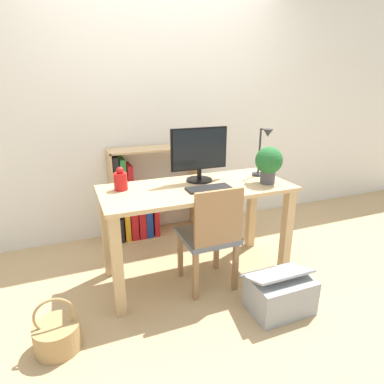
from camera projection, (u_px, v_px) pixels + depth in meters
ground_plane at (196, 273)px, 2.68m from camera, size 10.00×10.00×0.00m
wall_back at (157, 105)px, 3.16m from camera, size 8.00×0.05×2.60m
desk at (197, 204)px, 2.48m from camera, size 1.45×0.64×0.76m
monitor at (199, 152)px, 2.50m from camera, size 0.47×0.21×0.42m
keyboard at (209, 188)px, 2.36m from camera, size 0.33×0.13×0.02m
vase at (121, 180)px, 2.33m from camera, size 0.10×0.10×0.17m
desk_lamp at (264, 148)px, 2.60m from camera, size 0.10×0.19×0.40m
potted_plant at (269, 162)px, 2.45m from camera, size 0.21×0.21×0.29m
chair at (211, 234)px, 2.36m from camera, size 0.40×0.40×0.83m
bookshelf at (141, 202)px, 3.21m from camera, size 0.88×0.28×0.92m
basket at (57, 335)px, 1.90m from camera, size 0.27×0.27×0.35m
storage_box at (280, 293)px, 2.21m from camera, size 0.43×0.35×0.32m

